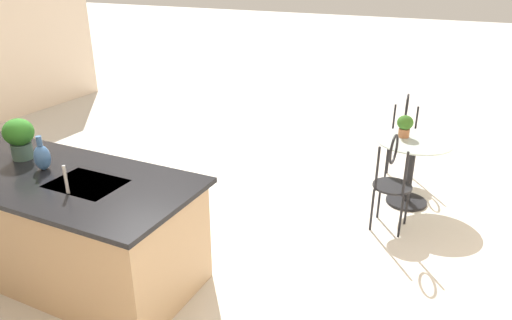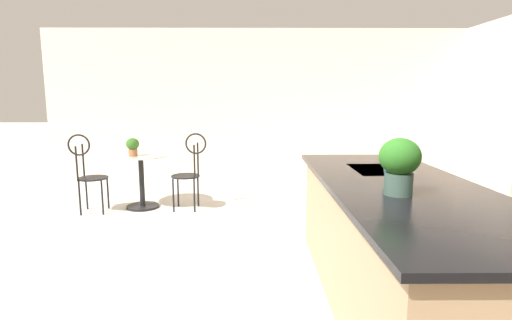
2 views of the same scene
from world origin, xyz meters
TOP-DOWN VIEW (x-y plane):
  - ground_plane at (0.00, 0.00)m, footprint 40.00×40.00m
  - wall_left_window at (-4.26, 0.00)m, footprint 0.12×7.80m
  - kitchen_island at (0.30, 0.85)m, footprint 2.80×1.06m
  - bistro_table at (-2.32, -1.72)m, footprint 0.80×0.80m
  - chair_near_window at (-2.23, -1.04)m, footprint 0.39×0.49m
  - chair_by_island at (-2.11, -2.35)m, footprint 0.42×0.50m
  - sink_faucet at (-0.25, 1.03)m, footprint 0.02×0.02m
  - potted_plant_on_table at (-2.19, -1.78)m, footprint 0.17×0.17m
  - potted_plant_counter_near at (0.60, 0.71)m, footprint 0.25×0.25m
  - vase_on_counter at (0.25, 0.80)m, footprint 0.13×0.13m

SIDE VIEW (x-z plane):
  - ground_plane at x=0.00m, z-range 0.00..0.00m
  - bistro_table at x=-2.32m, z-range 0.08..0.82m
  - kitchen_island at x=0.30m, z-range 0.00..0.92m
  - chair_near_window at x=-2.23m, z-range 0.05..1.09m
  - chair_by_island at x=-2.11m, z-range 0.05..1.09m
  - potted_plant_on_table at x=-2.19m, z-range 0.76..1.00m
  - sink_faucet at x=-0.25m, z-range 0.92..1.14m
  - vase_on_counter at x=0.25m, z-range 0.89..1.17m
  - potted_plant_counter_near at x=0.60m, z-range 0.95..1.30m
  - wall_left_window at x=-4.26m, z-range 0.00..2.70m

